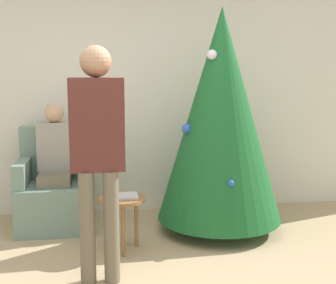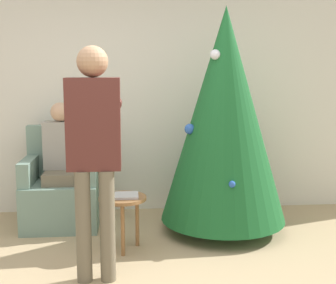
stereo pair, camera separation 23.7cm
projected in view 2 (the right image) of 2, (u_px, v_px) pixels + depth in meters
The scene contains 7 objects.
wall_back at pixel (125, 95), 5.34m from camera, with size 8.00×0.06×2.70m.
christmas_tree at pixel (224, 116), 4.63m from camera, with size 1.26×1.26×2.24m.
armchair at pixel (62, 191), 4.95m from camera, with size 0.77×0.70×1.04m.
person_seated at pixel (61, 158), 4.86m from camera, with size 0.36×0.46×1.30m.
person_standing at pixel (94, 141), 3.56m from camera, with size 0.43×0.57×1.82m.
side_stool at pixel (123, 205), 4.24m from camera, with size 0.43×0.43×0.50m.
laptop at pixel (123, 195), 4.23m from camera, with size 0.29×0.22×0.02m.
Camera 2 is at (0.04, -3.15, 1.65)m, focal length 50.00 mm.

